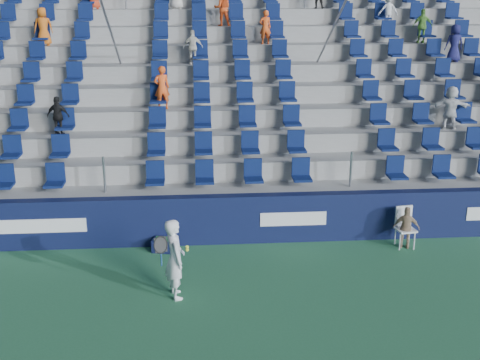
# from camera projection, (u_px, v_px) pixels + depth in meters

# --- Properties ---
(ground) EXTENTS (70.00, 70.00, 0.00)m
(ground) POSITION_uv_depth(u_px,v_px,m) (241.00, 308.00, 11.68)
(ground) COLOR #307147
(ground) RESTS_ON ground
(sponsor_wall) EXTENTS (24.00, 0.32, 1.20)m
(sponsor_wall) POSITION_uv_depth(u_px,v_px,m) (231.00, 219.00, 14.48)
(sponsor_wall) COLOR #10173D
(sponsor_wall) RESTS_ON ground
(grandstand) EXTENTS (24.00, 8.17, 6.63)m
(grandstand) POSITION_uv_depth(u_px,v_px,m) (221.00, 113.00, 18.83)
(grandstand) COLOR #989893
(grandstand) RESTS_ON ground
(tennis_player) EXTENTS (0.69, 0.68, 1.66)m
(tennis_player) POSITION_uv_depth(u_px,v_px,m) (175.00, 259.00, 11.86)
(tennis_player) COLOR white
(tennis_player) RESTS_ON ground
(line_judge_chair) EXTENTS (0.49, 0.50, 0.98)m
(line_judge_chair) POSITION_uv_depth(u_px,v_px,m) (404.00, 224.00, 14.32)
(line_judge_chair) COLOR white
(line_judge_chair) RESTS_ON ground
(line_judge) EXTENTS (0.65, 0.44, 1.03)m
(line_judge) POSITION_uv_depth(u_px,v_px,m) (406.00, 228.00, 14.19)
(line_judge) COLOR tan
(line_judge) RESTS_ON ground
(ball_bin) EXTENTS (0.62, 0.48, 0.31)m
(ball_bin) POSITION_uv_depth(u_px,v_px,m) (165.00, 244.00, 14.13)
(ball_bin) COLOR #0E1436
(ball_bin) RESTS_ON ground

